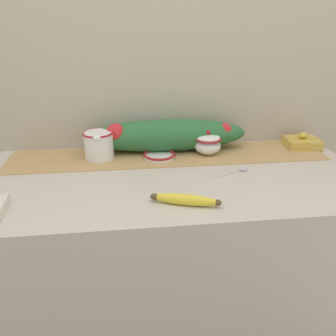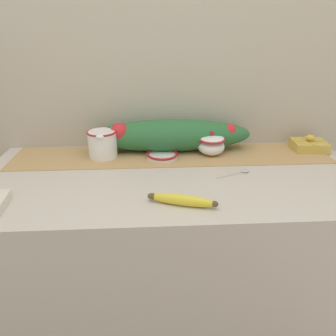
% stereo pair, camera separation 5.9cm
% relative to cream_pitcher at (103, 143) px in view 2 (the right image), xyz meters
% --- Properties ---
extents(countertop, '(1.43, 0.66, 0.91)m').
position_rel_cream_pitcher_xyz_m(countertop, '(0.28, -0.19, -0.52)').
color(countertop, beige).
rests_on(countertop, ground_plane).
extents(back_wall, '(2.23, 0.04, 2.40)m').
position_rel_cream_pitcher_xyz_m(back_wall, '(0.28, 0.16, 0.23)').
color(back_wall, '#B7AD99').
rests_on(back_wall, ground_plane).
extents(table_runner, '(1.31, 0.25, 0.00)m').
position_rel_cream_pitcher_xyz_m(table_runner, '(0.28, -0.00, -0.06)').
color(table_runner, tan).
rests_on(table_runner, countertop).
extents(cream_pitcher, '(0.12, 0.14, 0.11)m').
position_rel_cream_pitcher_xyz_m(cream_pitcher, '(0.00, 0.00, 0.00)').
color(cream_pitcher, white).
rests_on(cream_pitcher, countertop).
extents(sugar_bowl, '(0.11, 0.11, 0.10)m').
position_rel_cream_pitcher_xyz_m(sugar_bowl, '(0.45, -0.00, -0.01)').
color(sugar_bowl, white).
rests_on(sugar_bowl, countertop).
extents(small_dish, '(0.13, 0.13, 0.02)m').
position_rel_cream_pitcher_xyz_m(small_dish, '(0.24, -0.02, -0.05)').
color(small_dish, white).
rests_on(small_dish, countertop).
extents(banana, '(0.22, 0.10, 0.03)m').
position_rel_cream_pitcher_xyz_m(banana, '(0.29, -0.41, -0.05)').
color(banana, yellow).
rests_on(banana, countertop).
extents(spoon, '(0.14, 0.07, 0.01)m').
position_rel_cream_pitcher_xyz_m(spoon, '(0.54, -0.19, -0.06)').
color(spoon, '#B7B7BC').
rests_on(spoon, countertop).
extents(gift_box, '(0.15, 0.13, 0.07)m').
position_rel_cream_pitcher_xyz_m(gift_box, '(0.89, 0.03, -0.04)').
color(gift_box, gold).
rests_on(gift_box, countertop).
extents(poinsettia_garland, '(0.69, 0.15, 0.14)m').
position_rel_cream_pitcher_xyz_m(poinsettia_garland, '(0.28, 0.05, 0.01)').
color(poinsettia_garland, '#2D6B38').
rests_on(poinsettia_garland, countertop).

